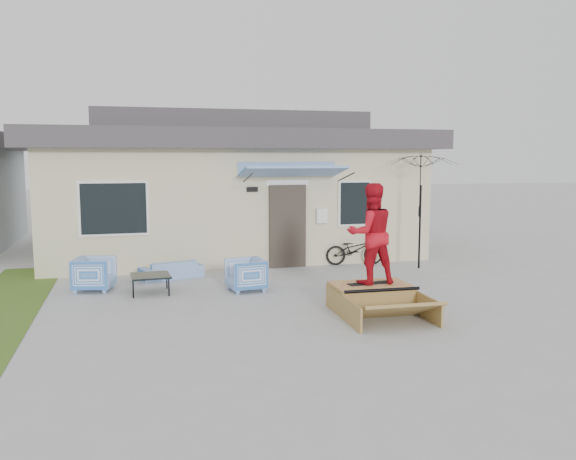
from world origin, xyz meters
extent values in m
plane|color=#A4A4A4|center=(0.00, 0.00, 0.00)|extent=(90.00, 90.00, 0.00)
cube|color=#3A5B1D|center=(-5.20, 2.00, 0.00)|extent=(1.40, 8.00, 0.01)
cube|color=beige|center=(0.00, 8.00, 1.50)|extent=(10.00, 7.00, 3.00)
cube|color=#38383F|center=(0.00, 8.00, 3.25)|extent=(10.80, 7.80, 0.50)
cube|color=#38383F|center=(0.00, 8.00, 3.80)|extent=(7.50, 4.50, 0.60)
cube|color=#372F27|center=(1.00, 4.46, 1.05)|extent=(0.95, 0.08, 2.10)
cube|color=white|center=(-3.20, 4.47, 1.60)|extent=(1.60, 0.06, 1.30)
cube|color=white|center=(2.80, 4.47, 1.60)|extent=(0.90, 0.06, 1.20)
cube|color=#2364B6|center=(1.00, 3.95, 2.45)|extent=(2.50, 1.09, 0.29)
imported|color=#2364B6|center=(-1.96, 3.82, 0.28)|extent=(1.49, 0.81, 0.56)
imported|color=#2364B6|center=(-3.60, 2.96, 0.39)|extent=(0.87, 0.90, 0.79)
imported|color=#2364B6|center=(-0.53, 2.13, 0.38)|extent=(0.77, 0.81, 0.75)
cube|color=black|center=(-2.47, 2.41, 0.19)|extent=(0.83, 0.83, 0.39)
imported|color=black|center=(2.78, 4.36, 0.48)|extent=(1.57, 0.73, 0.97)
cylinder|color=black|center=(4.18, 3.49, 1.05)|extent=(0.05, 0.05, 2.10)
imported|color=black|center=(4.18, 3.49, 1.75)|extent=(1.91, 1.78, 0.90)
cube|color=black|center=(1.40, 0.05, 0.50)|extent=(0.88, 0.30, 0.05)
imported|color=red|center=(1.40, 0.05, 1.44)|extent=(0.90, 0.70, 1.84)
camera|label=1|loc=(-2.83, -9.87, 2.80)|focal=36.90mm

